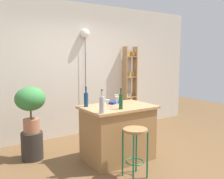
{
  "coord_description": "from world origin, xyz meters",
  "views": [
    {
      "loc": [
        -2.25,
        -2.96,
        1.66
      ],
      "look_at": [
        0.05,
        0.55,
        1.12
      ],
      "focal_mm": 40.25,
      "sensor_mm": 36.0,
      "label": 1
    }
  ],
  "objects_px": {
    "bottle_sauce_amber": "(102,104)",
    "wine_glass_left": "(117,98)",
    "pendant_globe_light": "(85,36)",
    "potted_plant": "(30,103)",
    "bottle_wine_red": "(86,99)",
    "bar_stool": "(135,141)",
    "wine_glass_right": "(107,103)",
    "bottle_spirits_clear": "(121,101)",
    "spice_shelf": "(130,85)",
    "cookbook": "(114,102)",
    "wine_glass_center": "(117,99)",
    "plant_stool": "(32,146)"
  },
  "relations": [
    {
      "from": "bar_stool",
      "to": "plant_stool",
      "type": "height_order",
      "value": "bar_stool"
    },
    {
      "from": "potted_plant",
      "to": "bottle_spirits_clear",
      "type": "distance_m",
      "value": 1.46
    },
    {
      "from": "bar_stool",
      "to": "pendant_globe_light",
      "type": "bearing_deg",
      "value": 80.34
    },
    {
      "from": "bar_stool",
      "to": "plant_stool",
      "type": "distance_m",
      "value": 1.77
    },
    {
      "from": "wine_glass_center",
      "to": "cookbook",
      "type": "bearing_deg",
      "value": 65.71
    },
    {
      "from": "spice_shelf",
      "to": "cookbook",
      "type": "bearing_deg",
      "value": -135.63
    },
    {
      "from": "pendant_globe_light",
      "to": "bar_stool",
      "type": "bearing_deg",
      "value": -99.66
    },
    {
      "from": "spice_shelf",
      "to": "wine_glass_center",
      "type": "xyz_separation_m",
      "value": [
        -1.42,
        -1.54,
        0.0
      ]
    },
    {
      "from": "bottle_wine_red",
      "to": "spice_shelf",
      "type": "bearing_deg",
      "value": 34.65
    },
    {
      "from": "plant_stool",
      "to": "cookbook",
      "type": "relative_size",
      "value": 2.15
    },
    {
      "from": "wine_glass_center",
      "to": "plant_stool",
      "type": "bearing_deg",
      "value": 144.13
    },
    {
      "from": "wine_glass_left",
      "to": "spice_shelf",
      "type": "bearing_deg",
      "value": 46.25
    },
    {
      "from": "bar_stool",
      "to": "wine_glass_center",
      "type": "bearing_deg",
      "value": 79.35
    },
    {
      "from": "bottle_wine_red",
      "to": "wine_glass_right",
      "type": "height_order",
      "value": "bottle_wine_red"
    },
    {
      "from": "bar_stool",
      "to": "wine_glass_left",
      "type": "bearing_deg",
      "value": 74.75
    },
    {
      "from": "potted_plant",
      "to": "bottle_sauce_amber",
      "type": "height_order",
      "value": "bottle_sauce_amber"
    },
    {
      "from": "spice_shelf",
      "to": "bottle_wine_red",
      "type": "relative_size",
      "value": 6.06
    },
    {
      "from": "spice_shelf",
      "to": "bottle_sauce_amber",
      "type": "height_order",
      "value": "spice_shelf"
    },
    {
      "from": "wine_glass_right",
      "to": "pendant_globe_light",
      "type": "distance_m",
      "value": 2.15
    },
    {
      "from": "plant_stool",
      "to": "bottle_wine_red",
      "type": "relative_size",
      "value": 1.43
    },
    {
      "from": "spice_shelf",
      "to": "wine_glass_center",
      "type": "relative_size",
      "value": 11.66
    },
    {
      "from": "potted_plant",
      "to": "wine_glass_right",
      "type": "xyz_separation_m",
      "value": [
        0.84,
        -0.98,
        0.07
      ]
    },
    {
      "from": "spice_shelf",
      "to": "plant_stool",
      "type": "distance_m",
      "value": 2.76
    },
    {
      "from": "bottle_sauce_amber",
      "to": "wine_glass_left",
      "type": "xyz_separation_m",
      "value": [
        0.54,
        0.42,
        -0.01
      ]
    },
    {
      "from": "plant_stool",
      "to": "bottle_spirits_clear",
      "type": "height_order",
      "value": "bottle_spirits_clear"
    },
    {
      "from": "spice_shelf",
      "to": "bottle_sauce_amber",
      "type": "bearing_deg",
      "value": -135.84
    },
    {
      "from": "wine_glass_left",
      "to": "pendant_globe_light",
      "type": "xyz_separation_m",
      "value": [
        0.17,
        1.43,
        1.11
      ]
    },
    {
      "from": "potted_plant",
      "to": "wine_glass_right",
      "type": "distance_m",
      "value": 1.29
    },
    {
      "from": "plant_stool",
      "to": "bottle_sauce_amber",
      "type": "distance_m",
      "value": 1.5
    },
    {
      "from": "plant_stool",
      "to": "pendant_globe_light",
      "type": "bearing_deg",
      "value": 29.04
    },
    {
      "from": "spice_shelf",
      "to": "bottle_spirits_clear",
      "type": "height_order",
      "value": "spice_shelf"
    },
    {
      "from": "potted_plant",
      "to": "spice_shelf",
      "type": "bearing_deg",
      "value": 15.91
    },
    {
      "from": "wine_glass_center",
      "to": "wine_glass_right",
      "type": "bearing_deg",
      "value": -150.66
    },
    {
      "from": "bottle_spirits_clear",
      "to": "cookbook",
      "type": "distance_m",
      "value": 0.5
    },
    {
      "from": "spice_shelf",
      "to": "plant_stool",
      "type": "height_order",
      "value": "spice_shelf"
    },
    {
      "from": "wine_glass_center",
      "to": "bottle_wine_red",
      "type": "bearing_deg",
      "value": 145.23
    },
    {
      "from": "bottle_wine_red",
      "to": "bar_stool",
      "type": "bearing_deg",
      "value": -71.47
    },
    {
      "from": "wine_glass_center",
      "to": "pendant_globe_light",
      "type": "distance_m",
      "value": 1.96
    },
    {
      "from": "bottle_spirits_clear",
      "to": "bottle_sauce_amber",
      "type": "relative_size",
      "value": 0.94
    },
    {
      "from": "bottle_wine_red",
      "to": "pendant_globe_light",
      "type": "xyz_separation_m",
      "value": [
        0.67,
        1.31,
        1.11
      ]
    },
    {
      "from": "bottle_spirits_clear",
      "to": "bottle_sauce_amber",
      "type": "bearing_deg",
      "value": -166.48
    },
    {
      "from": "bottle_sauce_amber",
      "to": "wine_glass_left",
      "type": "height_order",
      "value": "bottle_sauce_amber"
    },
    {
      "from": "wine_glass_center",
      "to": "wine_glass_right",
      "type": "height_order",
      "value": "same"
    },
    {
      "from": "bottle_spirits_clear",
      "to": "wine_glass_right",
      "type": "relative_size",
      "value": 1.93
    },
    {
      "from": "bottle_sauce_amber",
      "to": "wine_glass_center",
      "type": "xyz_separation_m",
      "value": [
        0.44,
        0.26,
        -0.01
      ]
    },
    {
      "from": "bar_stool",
      "to": "bottle_sauce_amber",
      "type": "relative_size",
      "value": 2.07
    },
    {
      "from": "wine_glass_center",
      "to": "bar_stool",
      "type": "bearing_deg",
      "value": -100.65
    },
    {
      "from": "bottle_spirits_clear",
      "to": "pendant_globe_light",
      "type": "height_order",
      "value": "pendant_globe_light"
    },
    {
      "from": "cookbook",
      "to": "plant_stool",
      "type": "bearing_deg",
      "value": 144.33
    },
    {
      "from": "bar_stool",
      "to": "cookbook",
      "type": "xyz_separation_m",
      "value": [
        0.24,
        0.88,
        0.39
      ]
    }
  ]
}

